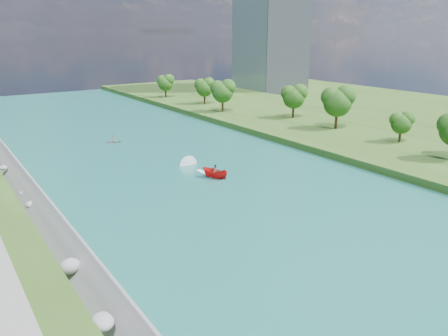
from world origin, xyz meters
TOP-DOWN VIEW (x-y plane):
  - ground at (0.00, 0.00)m, footprint 260.00×260.00m
  - river_water at (0.00, 20.00)m, footprint 55.00×240.00m
  - berm_east at (49.50, 20.00)m, footprint 44.00×240.00m
  - riprap_bank at (-25.85, 18.54)m, footprint 4.96×236.00m
  - office_tower at (82.50, 95.00)m, footprint 22.00×22.00m
  - trees_east at (40.70, 28.51)m, footprint 16.66×139.00m
  - motorboat at (2.95, 15.05)m, footprint 3.73×19.28m
  - raft at (-2.11, 46.92)m, footprint 3.78×3.66m

SIDE VIEW (x-z plane):
  - ground at x=0.00m, z-range 0.00..0.00m
  - river_water at x=0.00m, z-range 0.00..0.10m
  - raft at x=-2.11m, z-range -0.35..1.30m
  - berm_east at x=49.50m, z-range 0.00..1.50m
  - motorboat at x=2.95m, z-range -0.14..1.95m
  - riprap_bank at x=-25.85m, z-range -0.41..4.04m
  - trees_east at x=40.70m, z-range 0.72..12.58m
  - office_tower at x=82.50m, z-range 0.00..60.00m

